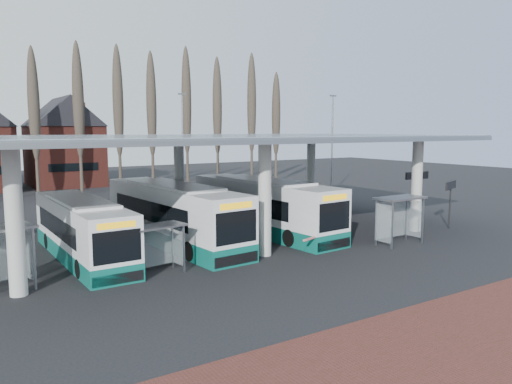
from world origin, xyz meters
TOP-DOWN VIEW (x-y plane):
  - ground at (0.00, 0.00)m, footprint 140.00×140.00m
  - station_canopy at (0.00, 8.00)m, footprint 32.00×16.00m
  - poplar_row at (0.00, 33.00)m, footprint 45.10×1.10m
  - lamp_post_b at (6.00, 26.00)m, footprint 0.80×0.16m
  - lamp_post_c at (20.00, 20.00)m, footprint 0.80×0.16m
  - bus_0 at (-8.33, 7.15)m, footprint 2.61×11.28m
  - bus_1 at (-2.96, 7.78)m, footprint 3.78×12.97m
  - bus_2 at (3.20, 7.56)m, footprint 3.75×12.83m
  - shelter_1 at (-6.11, 2.36)m, footprint 2.67×1.64m
  - shelter_2 at (8.00, 0.50)m, footprint 3.04×1.54m
  - info_sign_0 at (14.63, 1.82)m, footprint 2.07×0.90m
  - info_sign_1 at (16.92, 6.54)m, footprint 2.30×0.34m
  - barrier at (2.38, 1.37)m, footprint 2.07×0.93m

SIDE VIEW (x-z plane):
  - ground at x=0.00m, z-range 0.00..0.00m
  - barrier at x=2.38m, z-range 0.30..1.38m
  - bus_0 at x=-8.33m, z-range -0.09..3.03m
  - bus_2 at x=3.20m, z-range -0.10..3.41m
  - bus_1 at x=-2.96m, z-range -0.10..3.45m
  - shelter_1 at x=-6.11m, z-range 0.53..2.85m
  - shelter_2 at x=8.00m, z-range 0.64..3.45m
  - info_sign_0 at x=14.63m, z-range 1.10..4.33m
  - info_sign_1 at x=16.92m, z-range 1.16..4.58m
  - lamp_post_b at x=6.00m, z-range 0.25..10.42m
  - lamp_post_c at x=20.00m, z-range 0.25..10.42m
  - station_canopy at x=0.00m, z-range 2.51..8.85m
  - poplar_row at x=0.00m, z-range 1.53..16.03m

